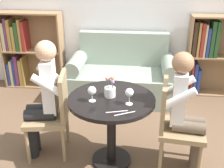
{
  "coord_description": "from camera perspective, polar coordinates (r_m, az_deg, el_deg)",
  "views": [
    {
      "loc": [
        0.25,
        -2.32,
        1.92
      ],
      "look_at": [
        0.0,
        0.05,
        0.85
      ],
      "focal_mm": 45.0,
      "sensor_mm": 36.0,
      "label": 1
    }
  ],
  "objects": [
    {
      "name": "couch",
      "position": [
        4.16,
        2.09,
        1.46
      ],
      "size": [
        1.55,
        0.8,
        0.92
      ],
      "color": "gray",
      "rests_on": "ground_plane"
    },
    {
      "name": "chair_right",
      "position": [
        2.75,
        12.65,
        -7.67
      ],
      "size": [
        0.46,
        0.46,
        0.9
      ],
      "rotation": [
        0.0,
        0.0,
        1.46
      ],
      "color": "#937A56",
      "rests_on": "ground_plane"
    },
    {
      "name": "person_right",
      "position": [
        2.68,
        14.9,
        -5.43
      ],
      "size": [
        0.44,
        0.37,
        1.2
      ],
      "rotation": [
        0.0,
        0.0,
        1.46
      ],
      "color": "brown",
      "rests_on": "ground_plane"
    },
    {
      "name": "wine_glass_right",
      "position": [
        2.46,
        3.55,
        -1.83
      ],
      "size": [
        0.08,
        0.08,
        0.15
      ],
      "color": "white",
      "rests_on": "round_table"
    },
    {
      "name": "flower_vase",
      "position": [
        2.62,
        -0.41,
        -1.23
      ],
      "size": [
        0.11,
        0.11,
        0.21
      ],
      "color": "silver",
      "rests_on": "round_table"
    },
    {
      "name": "ground_plane",
      "position": [
        3.02,
        -0.1,
        -15.27
      ],
      "size": [
        16.0,
        16.0,
        0.0
      ],
      "primitive_type": "plane",
      "color": "brown"
    },
    {
      "name": "bookshelf_right",
      "position": [
        4.42,
        19.39,
        5.82
      ],
      "size": [
        0.94,
        0.28,
        1.19
      ],
      "color": "#93704C",
      "rests_on": "ground_plane"
    },
    {
      "name": "round_table",
      "position": [
        2.7,
        -0.11,
        -6.09
      ],
      "size": [
        0.82,
        0.82,
        0.73
      ],
      "color": "black",
      "rests_on": "ground_plane"
    },
    {
      "name": "chair_left",
      "position": [
        2.92,
        -11.85,
        -5.53
      ],
      "size": [
        0.48,
        0.48,
        0.9
      ],
      "rotation": [
        0.0,
        0.0,
        -1.42
      ],
      "color": "#937A56",
      "rests_on": "ground_plane"
    },
    {
      "name": "person_left",
      "position": [
        2.86,
        -13.93,
        -2.8
      ],
      "size": [
        0.45,
        0.38,
        1.24
      ],
      "rotation": [
        0.0,
        0.0,
        -1.42
      ],
      "color": "black",
      "rests_on": "ground_plane"
    },
    {
      "name": "fork_left_setting",
      "position": [
        2.39,
        1.01,
        -5.62
      ],
      "size": [
        0.19,
        0.07,
        0.0
      ],
      "color": "silver",
      "rests_on": "round_table"
    },
    {
      "name": "back_wall",
      "position": [
        4.3,
        2.72,
        16.55
      ],
      "size": [
        5.2,
        0.05,
        2.7
      ],
      "color": "silver",
      "rests_on": "ground_plane"
    },
    {
      "name": "knife_left_setting",
      "position": [
        2.37,
        2.63,
        -6.0
      ],
      "size": [
        0.17,
        0.1,
        0.0
      ],
      "color": "silver",
      "rests_on": "round_table"
    },
    {
      "name": "bookshelf_left",
      "position": [
        4.67,
        -17.17,
        6.54
      ],
      "size": [
        0.94,
        0.28,
        1.19
      ],
      "color": "#93704C",
      "rests_on": "ground_plane"
    },
    {
      "name": "wine_glass_left",
      "position": [
        2.52,
        -4.1,
        -1.45
      ],
      "size": [
        0.08,
        0.08,
        0.14
      ],
      "color": "white",
      "rests_on": "round_table"
    }
  ]
}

